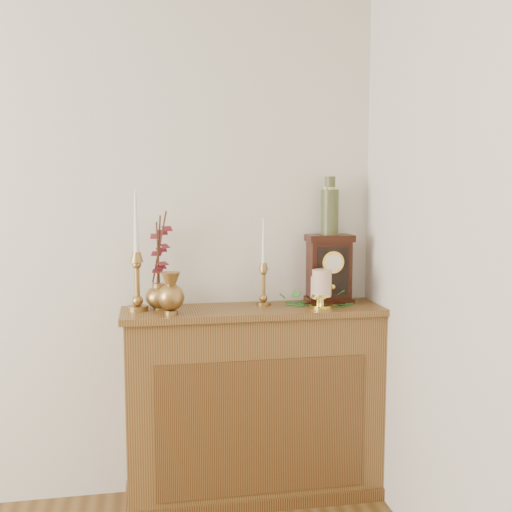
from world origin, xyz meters
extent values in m
cube|color=brown|center=(1.40, 2.10, 0.45)|extent=(1.20, 0.30, 0.90)
cube|color=brown|center=(1.40, 1.95, 0.41)|extent=(0.96, 0.01, 0.63)
cube|color=brown|center=(1.40, 2.10, 0.92)|extent=(1.24, 0.34, 0.03)
cube|color=brown|center=(1.40, 2.10, 0.03)|extent=(1.23, 0.33, 0.06)
cylinder|color=#A48441|center=(0.86, 2.12, 0.94)|extent=(0.09, 0.09, 0.02)
sphere|color=#A48441|center=(0.86, 2.12, 0.98)|extent=(0.05, 0.05, 0.05)
cylinder|color=#A48441|center=(0.86, 2.12, 1.06)|extent=(0.02, 0.02, 0.16)
sphere|color=#A48441|center=(0.86, 2.12, 1.14)|extent=(0.04, 0.04, 0.04)
cone|color=#A48441|center=(0.86, 2.12, 1.18)|extent=(0.06, 0.06, 0.05)
cone|color=white|center=(0.86, 2.12, 1.34)|extent=(0.03, 0.03, 0.29)
cylinder|color=#A48441|center=(1.45, 2.14, 0.94)|extent=(0.07, 0.07, 0.02)
sphere|color=#A48441|center=(1.45, 2.14, 0.96)|extent=(0.04, 0.04, 0.04)
cylinder|color=#A48441|center=(1.45, 2.14, 1.03)|extent=(0.02, 0.02, 0.12)
sphere|color=#A48441|center=(1.45, 2.14, 1.09)|extent=(0.03, 0.03, 0.03)
cone|color=#A48441|center=(1.45, 2.14, 1.12)|extent=(0.05, 0.05, 0.03)
cone|color=white|center=(1.45, 2.14, 1.24)|extent=(0.02, 0.02, 0.22)
cylinder|color=#A48441|center=(1.01, 2.00, 0.94)|extent=(0.06, 0.06, 0.02)
sphere|color=#A48441|center=(1.01, 2.00, 1.01)|extent=(0.12, 0.12, 0.12)
cone|color=#A48441|center=(1.01, 2.00, 1.09)|extent=(0.09, 0.09, 0.06)
cylinder|color=#A48441|center=(0.96, 2.14, 0.93)|extent=(0.05, 0.05, 0.01)
ellipsoid|color=#A48441|center=(0.96, 2.14, 0.99)|extent=(0.12, 0.12, 0.11)
cylinder|color=#A48441|center=(0.96, 2.14, 1.04)|extent=(0.06, 0.06, 0.02)
cylinder|color=#472819|center=(0.96, 2.15, 1.19)|extent=(0.02, 0.08, 0.29)
cylinder|color=#472819|center=(0.96, 2.15, 1.20)|extent=(0.02, 0.06, 0.32)
cylinder|color=#472819|center=(0.96, 2.15, 1.22)|extent=(0.07, 0.09, 0.34)
cylinder|color=#E2CF4F|center=(1.70, 2.02, 0.94)|extent=(0.10, 0.10, 0.02)
cylinder|color=#E2CF4F|center=(1.70, 2.02, 0.97)|extent=(0.02, 0.02, 0.04)
cylinder|color=#E2CF4F|center=(1.70, 2.02, 0.99)|extent=(0.09, 0.09, 0.01)
cylinder|color=beige|center=(1.70, 2.02, 1.06)|extent=(0.09, 0.09, 0.11)
cylinder|color=#472819|center=(1.70, 2.02, 1.12)|extent=(0.00, 0.00, 0.01)
cylinder|color=#E2CF4F|center=(1.69, 2.03, 0.94)|extent=(0.08, 0.08, 0.01)
cylinder|color=#E2CF4F|center=(1.69, 2.03, 0.96)|extent=(0.02, 0.02, 0.04)
cylinder|color=#E2CF4F|center=(1.69, 2.03, 0.98)|extent=(0.08, 0.08, 0.01)
cylinder|color=beige|center=(1.69, 2.03, 1.03)|extent=(0.07, 0.07, 0.09)
cylinder|color=#472819|center=(1.69, 2.03, 1.08)|extent=(0.00, 0.00, 0.01)
cube|color=#2E6526|center=(1.64, 2.07, 0.93)|extent=(0.05, 0.05, 0.00)
cube|color=#2E6526|center=(1.62, 2.18, 0.93)|extent=(0.05, 0.04, 0.00)
cube|color=#2E6526|center=(1.71, 2.13, 0.93)|extent=(0.06, 0.06, 0.00)
cube|color=#2E6526|center=(1.86, 2.06, 0.93)|extent=(0.06, 0.06, 0.00)
cube|color=#2E6526|center=(1.52, 2.08, 0.93)|extent=(0.05, 0.06, 0.00)
cube|color=#2E6526|center=(1.58, 2.12, 0.93)|extent=(0.04, 0.05, 0.00)
cube|color=#2E6526|center=(1.61, 2.15, 0.93)|extent=(0.06, 0.05, 0.00)
cube|color=#2E6526|center=(1.75, 2.16, 0.93)|extent=(0.06, 0.06, 0.00)
cube|color=#2E6526|center=(1.50, 2.18, 0.93)|extent=(0.06, 0.06, 0.00)
cube|color=#2E6526|center=(1.55, 2.10, 0.93)|extent=(0.05, 0.04, 0.00)
cube|color=#2E6526|center=(1.74, 2.17, 0.93)|extent=(0.05, 0.06, 0.00)
cube|color=#2E6526|center=(1.86, 2.06, 0.93)|extent=(0.04, 0.05, 0.00)
cube|color=#2E6526|center=(1.81, 2.14, 0.93)|extent=(0.05, 0.05, 0.00)
cube|color=#2E6526|center=(1.54, 2.12, 0.98)|extent=(0.03, 0.05, 0.02)
cube|color=#2E6526|center=(1.59, 2.07, 0.99)|extent=(0.04, 0.05, 0.02)
cube|color=#2E6526|center=(1.83, 2.12, 0.98)|extent=(0.05, 0.04, 0.02)
cube|color=black|center=(1.78, 2.18, 0.94)|extent=(0.23, 0.16, 0.02)
cube|color=black|center=(1.78, 2.18, 1.08)|extent=(0.20, 0.14, 0.29)
cube|color=black|center=(1.78, 2.18, 1.24)|extent=(0.23, 0.16, 0.03)
cube|color=black|center=(1.78, 2.11, 1.09)|extent=(0.15, 0.01, 0.23)
cylinder|color=#F2BF47|center=(1.78, 2.11, 1.13)|extent=(0.11, 0.01, 0.11)
cylinder|color=silver|center=(1.78, 2.11, 1.13)|extent=(0.08, 0.01, 0.08)
sphere|color=#F2BF47|center=(1.78, 2.12, 1.01)|extent=(0.04, 0.04, 0.04)
cylinder|color=#1C3929|center=(1.78, 2.18, 1.37)|extent=(0.09, 0.09, 0.22)
cylinder|color=#1C3929|center=(1.78, 2.18, 1.51)|extent=(0.05, 0.05, 0.07)
cylinder|color=#C9BD74|center=(1.78, 2.18, 1.48)|extent=(0.06, 0.06, 0.02)
camera|label=1|loc=(0.91, -0.62, 1.49)|focal=42.00mm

